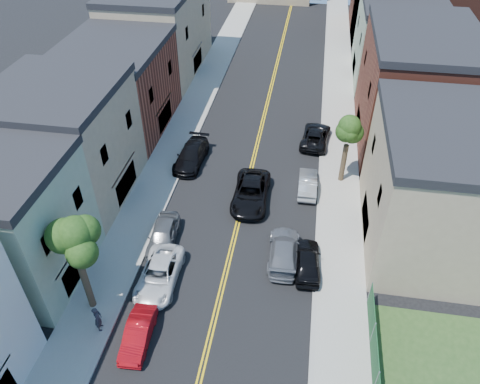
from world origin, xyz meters
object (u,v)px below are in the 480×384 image
at_px(red_sedan, 138,334).
at_px(silver_car_right, 308,183).
at_px(grey_car_right, 284,251).
at_px(black_suv_lane, 251,193).
at_px(white_pickup, 159,274).
at_px(dark_car_right_far, 316,136).
at_px(black_car_right, 307,261).
at_px(grey_car_left, 163,235).
at_px(pedestrian_left, 98,319).
at_px(black_car_left, 191,155).

relative_size(red_sedan, silver_car_right, 0.93).
bearing_deg(grey_car_right, black_suv_lane, -63.41).
height_order(white_pickup, grey_car_right, grey_car_right).
bearing_deg(grey_car_right, red_sedan, 43.62).
distance_m(red_sedan, dark_car_right_far, 25.62).
bearing_deg(red_sedan, black_car_right, 34.36).
bearing_deg(grey_car_left, dark_car_right_far, 51.84).
distance_m(grey_car_left, black_car_right, 10.56).
height_order(white_pickup, pedestrian_left, pedestrian_left).
bearing_deg(grey_car_right, black_car_right, 155.37).
xyz_separation_m(white_pickup, silver_car_right, (9.32, 11.61, -0.03)).
relative_size(black_car_left, black_suv_lane, 0.92).
height_order(black_car_left, pedestrian_left, pedestrian_left).
bearing_deg(red_sedan, grey_car_left, 93.34).
bearing_deg(dark_car_right_far, pedestrian_left, 68.46).
relative_size(black_car_left, silver_car_right, 1.29).
bearing_deg(black_car_left, black_suv_lane, -33.20).
distance_m(silver_car_right, dark_car_right_far, 7.58).
xyz_separation_m(red_sedan, black_car_left, (-1.37, 18.48, 0.15)).
bearing_deg(pedestrian_left, black_car_right, -76.15).
bearing_deg(grey_car_left, black_car_right, -8.38).
bearing_deg(dark_car_right_far, black_suv_lane, 69.27).
distance_m(grey_car_right, dark_car_right_far, 15.76).
bearing_deg(white_pickup, grey_car_right, 22.59).
bearing_deg(red_sedan, pedestrian_left, 169.22).
relative_size(black_suv_lane, pedestrian_left, 3.19).
distance_m(grey_car_right, silver_car_right, 8.20).
xyz_separation_m(red_sedan, black_car_right, (9.63, 7.35, 0.09)).
distance_m(grey_car_left, black_car_left, 10.35).
distance_m(black_car_left, black_car_right, 15.65).
xyz_separation_m(red_sedan, silver_car_right, (9.23, 16.17, 0.05)).
distance_m(red_sedan, silver_car_right, 18.62).
height_order(red_sedan, silver_car_right, silver_car_right).
bearing_deg(black_suv_lane, red_sedan, -109.58).
bearing_deg(black_car_left, grey_car_left, -84.21).
bearing_deg(black_car_right, white_pickup, 12.45).
distance_m(black_car_left, black_suv_lane, 7.57).
height_order(red_sedan, pedestrian_left, pedestrian_left).
height_order(red_sedan, black_car_left, black_car_left).
height_order(black_suv_lane, pedestrian_left, pedestrian_left).
bearing_deg(dark_car_right_far, grey_car_left, 61.97).
xyz_separation_m(grey_car_left, grey_car_right, (8.84, -0.07, -0.05)).
bearing_deg(silver_car_right, dark_car_right_far, -94.05).
relative_size(grey_car_right, black_car_right, 1.18).
bearing_deg(red_sedan, silver_car_right, 57.27).
xyz_separation_m(red_sedan, black_suv_lane, (4.72, 13.99, 0.18)).
bearing_deg(grey_car_right, silver_car_right, -100.98).
bearing_deg(grey_car_left, white_pickup, -81.39).
relative_size(grey_car_left, black_car_right, 1.07).
bearing_deg(black_car_right, black_car_left, -48.91).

